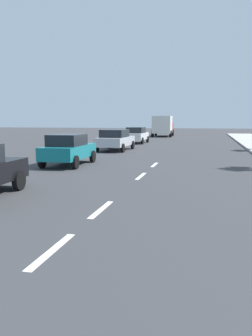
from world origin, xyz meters
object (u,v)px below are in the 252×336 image
parked_car_white (136,135)px  delivery_truck (163,126)px  parked_car_teal (68,149)px  parked_car_silver (115,139)px

parked_car_white → delivery_truck: 14.58m
parked_car_teal → parked_car_silver: size_ratio=0.87×
parked_car_teal → parked_car_white: bearing=88.7°
parked_car_white → parked_car_teal: bearing=-89.2°
parked_car_white → delivery_truck: (0.78, 14.54, 0.67)m
parked_car_teal → parked_car_white: 17.23m
parked_car_teal → delivery_truck: 31.79m
parked_car_silver → parked_car_white: bearing=91.7°
parked_car_silver → delivery_truck: size_ratio=0.73×
parked_car_silver → parked_car_teal: bearing=-89.6°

